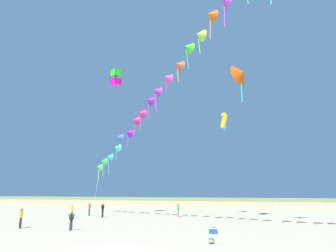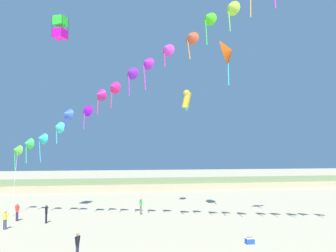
# 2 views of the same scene
# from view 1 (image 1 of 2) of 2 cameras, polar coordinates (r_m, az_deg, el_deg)

# --- Properties ---
(dune_ridge) EXTENTS (120.00, 10.56, 1.55)m
(dune_ridge) POSITION_cam_1_polar(r_m,az_deg,el_deg) (63.88, 9.69, -14.11)
(dune_ridge) COLOR tan
(dune_ridge) RESTS_ON ground
(person_near_left) EXTENTS (0.51, 0.34, 1.57)m
(person_near_left) POSITION_cam_1_polar(r_m,az_deg,el_deg) (40.71, -14.75, -14.93)
(person_near_left) COLOR #282D4C
(person_near_left) RESTS_ON ground
(person_near_right) EXTENTS (0.34, 0.48, 1.49)m
(person_near_right) POSITION_cam_1_polar(r_m,az_deg,el_deg) (26.46, -17.93, -16.57)
(person_near_right) COLOR #282D4C
(person_near_right) RESTS_ON ground
(person_mid_center) EXTENTS (0.27, 0.55, 1.61)m
(person_mid_center) POSITION_cam_1_polar(r_m,az_deg,el_deg) (37.43, 1.95, -15.55)
(person_mid_center) COLOR #726656
(person_mid_center) RESTS_ON ground
(person_far_left) EXTENTS (0.57, 0.30, 1.66)m
(person_far_left) POSITION_cam_1_polar(r_m,az_deg,el_deg) (29.45, -26.20, -15.23)
(person_far_left) COLOR black
(person_far_left) RESTS_ON ground
(person_far_right) EXTENTS (0.54, 0.21, 1.54)m
(person_far_right) POSITION_cam_1_polar(r_m,az_deg,el_deg) (37.71, -17.84, -15.03)
(person_far_right) COLOR #282D4C
(person_far_right) RESTS_ON ground
(person_far_center) EXTENTS (0.22, 0.56, 1.60)m
(person_far_center) POSITION_cam_1_polar(r_m,az_deg,el_deg) (37.97, -12.33, -15.25)
(person_far_center) COLOR black
(person_far_center) RESTS_ON ground
(kite_banner_string) EXTENTS (28.17, 24.05, 23.51)m
(kite_banner_string) POSITION_cam_1_polar(r_m,az_deg,el_deg) (31.03, -0.14, 9.15)
(kite_banner_string) COLOR #53CC35
(large_kite_low_lead) EXTENTS (1.27, 0.95, 2.49)m
(large_kite_low_lead) POSITION_cam_1_polar(r_m,az_deg,el_deg) (40.78, 10.65, 0.97)
(large_kite_low_lead) COLOR gold
(large_kite_high_solo) EXTENTS (1.45, 1.45, 2.06)m
(large_kite_high_solo) POSITION_cam_1_polar(r_m,az_deg,el_deg) (40.94, -9.91, 9.07)
(large_kite_high_solo) COLOR #EE0CB6
(large_kite_outer_drift) EXTENTS (2.65, 3.04, 4.76)m
(large_kite_outer_drift) POSITION_cam_1_polar(r_m,az_deg,el_deg) (35.65, 13.67, 9.61)
(large_kite_outer_drift) COLOR #DF4C0C
(beach_cooler) EXTENTS (0.58, 0.41, 0.46)m
(beach_cooler) POSITION_cam_1_polar(r_m,az_deg,el_deg) (23.84, 8.59, -19.12)
(beach_cooler) COLOR blue
(beach_cooler) RESTS_ON ground
(beach_ball) EXTENTS (0.36, 0.36, 0.36)m
(beach_ball) POSITION_cam_1_polar(r_m,az_deg,el_deg) (19.47, 8.25, -20.83)
(beach_ball) COLOR blue
(beach_ball) RESTS_ON ground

